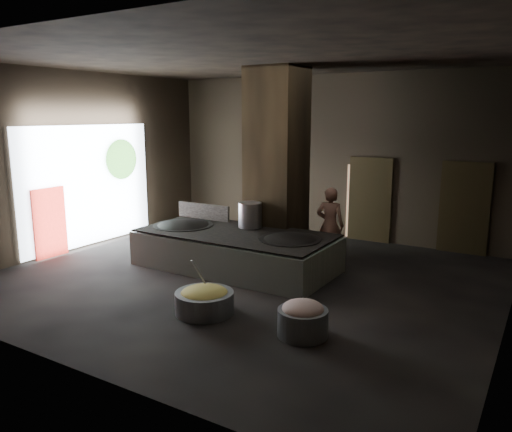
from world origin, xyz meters
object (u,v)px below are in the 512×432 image
Objects in this scene: cook at (330,225)px; meat_basin at (303,323)px; stock_pot at (250,215)px; veg_basin at (205,302)px; hearth_platform at (235,251)px; wok_right at (290,243)px; wok_left at (183,228)px.

meat_basin is (1.22, -3.93, -0.67)m from cook.
veg_basin is at bearing -72.80° from stock_pot.
wok_right is at bearing 2.61° from hearth_platform.
meat_basin is (4.31, -2.37, -0.53)m from wok_left.
cook is (1.60, 0.96, -0.24)m from stock_pot.
veg_basin is (2.44, -2.42, -0.56)m from wok_left.
meat_basin is (1.88, 0.05, 0.03)m from veg_basin.
wok_left is at bearing 135.16° from veg_basin.
wok_left reaches higher than veg_basin.
wok_right is 2.61m from veg_basin.
wok_left is at bearing -177.95° from wok_right.
cook reaches higher than wok_right.
hearth_platform is 1.50m from wok_left.
wok_right is at bearing 2.05° from wok_left.
wok_right is 0.73× the size of cook.
wok_left is 1.07× the size of wok_right.
wok_right is (2.80, 0.10, 0.00)m from wok_left.
veg_basin is at bearing -178.50° from meat_basin.
cook is (1.65, 1.51, 0.50)m from hearth_platform.
hearth_platform is at bearing -95.19° from stock_pot.
hearth_platform is at bearing 32.46° from cook.
wok_left is 3.47m from cook.
stock_pot is at bearing 107.20° from veg_basin.
wok_left reaches higher than hearth_platform.
stock_pot is 4.19m from meat_basin.
wok_left is at bearing -158.20° from stock_pot.
meat_basin is (2.81, -2.97, -0.91)m from stock_pot.
veg_basin is 1.30× the size of meat_basin.
cook is 4.09m from veg_basin.
stock_pot reaches higher than meat_basin.
cook reaches higher than hearth_platform.
veg_basin is at bearing 70.60° from cook.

